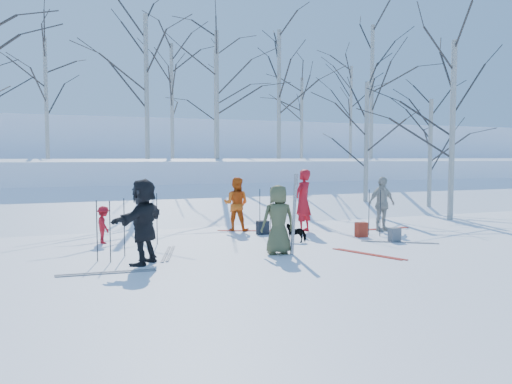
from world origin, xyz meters
name	(u,v)px	position (x,y,z in m)	size (l,w,h in m)	color
ground	(277,247)	(0.00, 0.00, 0.00)	(120.00, 120.00, 0.00)	white
snow_ramp	(204,212)	(0.00, 7.00, 0.15)	(70.00, 9.50, 1.40)	white
snow_plateau	(158,180)	(0.00, 17.00, 1.00)	(70.00, 18.00, 2.20)	white
far_hill	(118,160)	(0.00, 38.00, 2.00)	(90.00, 30.00, 6.00)	white
skier_olive_center	(278,220)	(-0.37, -0.89, 0.82)	(0.80, 0.52, 1.63)	#4A4E2E
skier_red_north	(303,201)	(1.77, 2.08, 0.95)	(0.70, 0.46, 1.91)	red
skier_redor_behind	(236,204)	(-0.07, 3.00, 0.83)	(0.81, 0.63, 1.66)	#DB5410
skier_red_seated	(104,225)	(-4.09, 2.10, 0.50)	(0.64, 0.37, 0.99)	red
skier_cream_east	(382,204)	(4.10, 1.33, 0.84)	(0.98, 0.41, 1.68)	beige
skier_grey_west	(144,221)	(-3.48, -0.86, 0.91)	(1.69, 0.54, 1.83)	black
dog	(296,233)	(0.76, 0.48, 0.25)	(0.26, 0.58, 0.49)	black
upright_ski_left	(294,215)	(-0.10, -1.17, 0.95)	(0.07, 0.02, 1.90)	silver
upright_ski_right	(294,214)	(-0.07, -1.12, 0.95)	(0.07, 0.02, 1.90)	silver
ski_pair_a	(399,242)	(3.28, -0.63, 0.01)	(1.71, 1.19, 0.02)	silver
ski_pair_b	(368,254)	(1.58, -1.72, 0.01)	(0.90, 1.83, 0.02)	red
ski_pair_c	(168,254)	(-2.79, 0.04, 0.01)	(0.72, 1.88, 0.02)	silver
ski_pair_d	(106,273)	(-4.31, -1.46, 0.01)	(1.91, 0.34, 0.02)	silver
ski_pair_e	(249,231)	(0.28, 2.80, 0.01)	(1.83, 0.93, 0.02)	red
ski_pair_f	(383,229)	(4.37, 1.64, 0.01)	(1.90, 0.20, 0.02)	red
ski_pole_a	(97,231)	(-4.39, -0.21, 0.67)	(0.02, 0.02, 1.34)	black
ski_pole_b	(124,227)	(-3.77, 0.14, 0.67)	(0.02, 0.02, 1.34)	black
ski_pole_c	(110,232)	(-4.14, -0.42, 0.67)	(0.02, 0.02, 1.34)	black
ski_pole_d	(260,211)	(0.37, 2.14, 0.67)	(0.02, 0.02, 1.34)	black
ski_pole_e	(270,209)	(0.95, 2.71, 0.67)	(0.02, 0.02, 1.34)	black
ski_pole_f	(380,213)	(3.44, 0.48, 0.67)	(0.02, 0.02, 1.34)	black
ski_pole_g	(369,212)	(3.26, 0.77, 0.67)	(0.02, 0.02, 1.34)	black
ski_pole_h	(157,219)	(-2.79, 1.45, 0.67)	(0.02, 0.02, 1.34)	black
ski_pole_i	(273,223)	(-0.29, -0.41, 0.67)	(0.02, 0.02, 1.34)	black
backpack_red	(361,230)	(2.87, 0.56, 0.21)	(0.32, 0.22, 0.42)	maroon
backpack_grey	(395,235)	(3.24, -0.48, 0.19)	(0.30, 0.20, 0.38)	#585B5F
backpack_dark	(263,228)	(0.42, 2.03, 0.20)	(0.34, 0.24, 0.40)	black
birch_plateau_a	(279,95)	(4.79, 10.76, 5.29)	(4.92, 4.92, 6.18)	silver
birch_plateau_b	(217,95)	(1.84, 11.31, 5.20)	(4.80, 4.80, 6.00)	silver
birch_plateau_c	(351,113)	(11.86, 15.62, 5.07)	(4.61, 4.61, 5.73)	silver
birch_plateau_e	(147,87)	(-1.71, 9.68, 5.19)	(4.78, 4.78, 5.98)	silver
birch_plateau_g	(302,118)	(6.94, 12.59, 4.35)	(3.61, 3.61, 4.30)	silver
birch_plateau_h	(216,105)	(3.08, 15.69, 5.23)	(4.84, 4.84, 6.06)	silver
birch_plateau_i	(172,101)	(0.59, 15.64, 5.31)	(4.95, 4.95, 6.21)	silver
birch_plateau_j	(372,92)	(9.84, 10.40, 5.59)	(5.35, 5.35, 6.79)	silver
birch_plateau_l	(46,99)	(-5.68, 13.79, 5.00)	(4.51, 4.51, 5.59)	silver
birch_edge_b	(452,131)	(8.08, 2.74, 3.22)	(5.11, 5.11, 6.44)	silver
birch_edge_c	(430,156)	(8.99, 4.94, 2.32)	(3.85, 3.85, 4.64)	silver
birch_edge_e	(366,148)	(6.42, 5.70, 2.65)	(4.31, 4.31, 5.30)	silver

